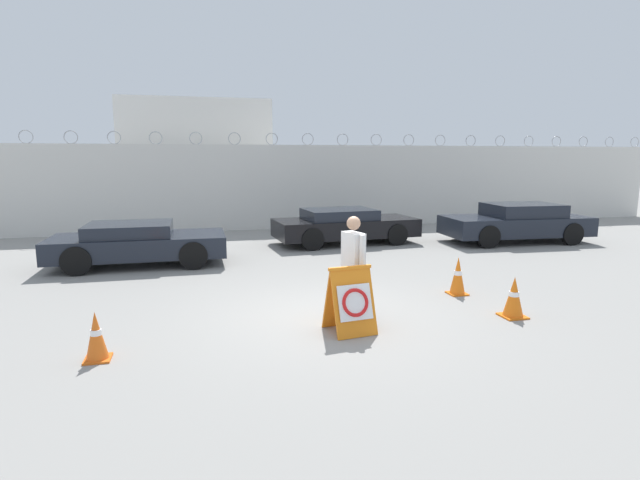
% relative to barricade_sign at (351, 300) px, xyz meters
% --- Properties ---
extents(ground_plane, '(90.00, 90.00, 0.00)m').
position_rel_barricade_sign_xyz_m(ground_plane, '(-0.13, 0.80, -0.53)').
color(ground_plane, gray).
extents(perimeter_wall, '(36.00, 0.30, 3.69)m').
position_rel_barricade_sign_xyz_m(perimeter_wall, '(-0.13, 11.95, 1.09)').
color(perimeter_wall, silver).
rests_on(perimeter_wall, ground_plane).
extents(building_block, '(6.23, 7.80, 5.17)m').
position_rel_barricade_sign_xyz_m(building_block, '(-2.20, 17.83, 2.05)').
color(building_block, silver).
rests_on(building_block, ground_plane).
extents(barricade_sign, '(0.78, 0.77, 1.07)m').
position_rel_barricade_sign_xyz_m(barricade_sign, '(0.00, 0.00, 0.00)').
color(barricade_sign, orange).
rests_on(barricade_sign, ground_plane).
extents(security_guard, '(0.37, 0.69, 1.80)m').
position_rel_barricade_sign_xyz_m(security_guard, '(0.22, 0.57, 0.48)').
color(security_guard, '#232838').
rests_on(security_guard, ground_plane).
extents(traffic_cone_near, '(0.36, 0.36, 0.78)m').
position_rel_barricade_sign_xyz_m(traffic_cone_near, '(2.79, 1.61, -0.15)').
color(traffic_cone_near, orange).
rests_on(traffic_cone_near, ground_plane).
extents(traffic_cone_mid, '(0.35, 0.35, 0.69)m').
position_rel_barricade_sign_xyz_m(traffic_cone_mid, '(-3.73, -0.22, -0.19)').
color(traffic_cone_mid, orange).
rests_on(traffic_cone_mid, ground_plane).
extents(traffic_cone_far, '(0.41, 0.41, 0.72)m').
position_rel_barricade_sign_xyz_m(traffic_cone_far, '(2.99, 0.05, -0.18)').
color(traffic_cone_far, orange).
rests_on(traffic_cone_far, ground_plane).
extents(parked_car_front_coupe, '(4.33, 1.98, 1.10)m').
position_rel_barricade_sign_xyz_m(parked_car_front_coupe, '(-3.83, 6.15, 0.05)').
color(parked_car_front_coupe, black).
rests_on(parked_car_front_coupe, ground_plane).
extents(parked_car_rear_sedan, '(4.68, 2.20, 1.13)m').
position_rel_barricade_sign_xyz_m(parked_car_rear_sedan, '(2.30, 8.01, 0.06)').
color(parked_car_rear_sedan, black).
rests_on(parked_car_rear_sedan, ground_plane).
extents(parked_car_far_side, '(4.77, 2.17, 1.26)m').
position_rel_barricade_sign_xyz_m(parked_car_far_side, '(7.90, 6.93, 0.12)').
color(parked_car_far_side, black).
rests_on(parked_car_far_side, ground_plane).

